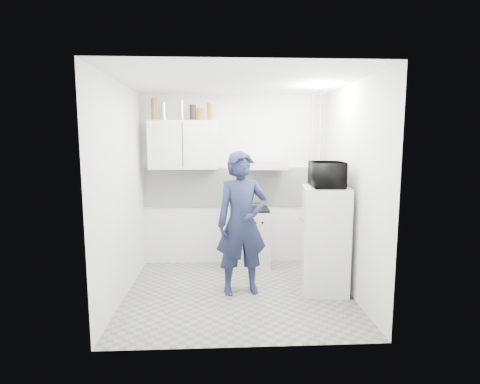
{
  "coord_description": "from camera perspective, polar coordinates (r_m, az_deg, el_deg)",
  "views": [
    {
      "loc": [
        -0.2,
        -4.5,
        1.91
      ],
      "look_at": [
        0.04,
        0.3,
        1.25
      ],
      "focal_mm": 28.0,
      "sensor_mm": 36.0,
      "label": 1
    }
  ],
  "objects": [
    {
      "name": "wall_left",
      "position": [
        4.7,
        -17.63,
        -0.01
      ],
      "size": [
        0.0,
        2.6,
        2.6
      ],
      "primitive_type": "plane",
      "rotation": [
        1.57,
        0.0,
        1.57
      ],
      "color": "silver",
      "rests_on": "floor"
    },
    {
      "name": "wall_right",
      "position": [
        4.82,
        16.58,
        0.22
      ],
      "size": [
        0.0,
        2.6,
        2.6
      ],
      "primitive_type": "plane",
      "rotation": [
        1.57,
        0.0,
        -1.57
      ],
      "color": "silver",
      "rests_on": "floor"
    },
    {
      "name": "canister_a",
      "position": [
        5.61,
        -7.21,
        11.9
      ],
      "size": [
        0.09,
        0.09,
        0.23
      ],
      "primitive_type": "cylinder",
      "color": "black",
      "rests_on": "upper_cabinet"
    },
    {
      "name": "backsplash",
      "position": [
        5.78,
        -0.86,
        0.76
      ],
      "size": [
        2.74,
        0.03,
        0.6
      ],
      "primitive_type": "cube",
      "color": "white",
      "rests_on": "wall_back"
    },
    {
      "name": "person",
      "position": [
        4.66,
        0.3,
        -4.8
      ],
      "size": [
        0.72,
        0.54,
        1.78
      ],
      "primitive_type": "imported",
      "rotation": [
        0.0,
        0.0,
        0.18
      ],
      "color": "#181F3C",
      "rests_on": "floor"
    },
    {
      "name": "stove_top",
      "position": [
        5.61,
        1.61,
        -2.62
      ],
      "size": [
        0.53,
        0.53,
        0.03
      ],
      "primitive_type": "cube",
      "color": "black",
      "rests_on": "stove"
    },
    {
      "name": "floor",
      "position": [
        4.89,
        -0.29,
        -15.16
      ],
      "size": [
        2.8,
        2.8,
        0.0
      ],
      "primitive_type": "plane",
      "color": "gray",
      "rests_on": "ground"
    },
    {
      "name": "range_hood",
      "position": [
        5.55,
        3.88,
        4.28
      ],
      "size": [
        0.6,
        0.5,
        0.14
      ],
      "primitive_type": "cube",
      "color": "beige",
      "rests_on": "wall_back"
    },
    {
      "name": "bottle_e",
      "position": [
        5.59,
        -4.7,
        12.09
      ],
      "size": [
        0.07,
        0.07,
        0.26
      ],
      "primitive_type": "cylinder",
      "color": "brown",
      "rests_on": "upper_cabinet"
    },
    {
      "name": "stove",
      "position": [
        5.71,
        1.59,
        -7.12
      ],
      "size": [
        0.55,
        0.55,
        0.88
      ],
      "primitive_type": "cube",
      "color": "beige",
      "rests_on": "floor"
    },
    {
      "name": "ceiling_spot_fixture",
      "position": [
        4.9,
        11.79,
        15.41
      ],
      "size": [
        0.1,
        0.1,
        0.02
      ],
      "primitive_type": "cylinder",
      "color": "white",
      "rests_on": "ceiling"
    },
    {
      "name": "canister_b",
      "position": [
        5.6,
        -6.08,
        11.68
      ],
      "size": [
        0.1,
        0.1,
        0.18
      ],
      "primitive_type": "cylinder",
      "color": "brown",
      "rests_on": "upper_cabinet"
    },
    {
      "name": "wall_back",
      "position": [
        5.79,
        -0.87,
        1.76
      ],
      "size": [
        2.8,
        0.0,
        2.8
      ],
      "primitive_type": "plane",
      "rotation": [
        1.57,
        0.0,
        0.0
      ],
      "color": "silver",
      "rests_on": "floor"
    },
    {
      "name": "ceiling",
      "position": [
        4.56,
        -0.32,
        16.53
      ],
      "size": [
        2.8,
        2.8,
        0.0
      ],
      "primitive_type": "plane",
      "color": "white",
      "rests_on": "wall_back"
    },
    {
      "name": "bottle_a",
      "position": [
        5.68,
        -13.02,
        12.14
      ],
      "size": [
        0.07,
        0.07,
        0.32
      ],
      "primitive_type": "cylinder",
      "color": "brown",
      "rests_on": "upper_cabinet"
    },
    {
      "name": "microwave",
      "position": [
        4.73,
        13.13,
        2.63
      ],
      "size": [
        0.59,
        0.42,
        0.31
      ],
      "primitive_type": "imported",
      "rotation": [
        0.0,
        0.0,
        1.5
      ],
      "color": "black",
      "rests_on": "fridge"
    },
    {
      "name": "bottle_d",
      "position": [
        5.62,
        -8.89,
        12.14
      ],
      "size": [
        0.06,
        0.06,
        0.29
      ],
      "primitive_type": "cylinder",
      "color": "silver",
      "rests_on": "upper_cabinet"
    },
    {
      "name": "saucepan",
      "position": [
        5.52,
        0.75,
        -2.05
      ],
      "size": [
        0.19,
        0.19,
        0.1
      ],
      "primitive_type": "cylinder",
      "color": "silver",
      "rests_on": "stove_top"
    },
    {
      "name": "bottle_b",
      "position": [
        5.65,
        -11.57,
        11.9
      ],
      "size": [
        0.07,
        0.07,
        0.26
      ],
      "primitive_type": "cylinder",
      "color": "silver",
      "rests_on": "upper_cabinet"
    },
    {
      "name": "upper_cabinet",
      "position": [
        5.6,
        -8.56,
        7.11
      ],
      "size": [
        1.0,
        0.35,
        0.7
      ],
      "primitive_type": "cube",
      "color": "white",
      "rests_on": "wall_back"
    },
    {
      "name": "pipe_b",
      "position": [
        5.87,
        10.76,
        1.71
      ],
      "size": [
        0.04,
        0.04,
        2.6
      ],
      "primitive_type": "cylinder",
      "color": "beige",
      "rests_on": "floor"
    },
    {
      "name": "fridge",
      "position": [
        4.87,
        12.83,
        -7.11
      ],
      "size": [
        0.63,
        0.63,
        1.34
      ],
      "primitive_type": "cube",
      "rotation": [
        0.0,
        0.0,
        -0.15
      ],
      "color": "white",
      "rests_on": "floor"
    },
    {
      "name": "pipe_a",
      "position": [
        5.9,
        11.89,
        1.71
      ],
      "size": [
        0.05,
        0.05,
        2.6
      ],
      "primitive_type": "cylinder",
      "color": "beige",
      "rests_on": "floor"
    }
  ]
}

